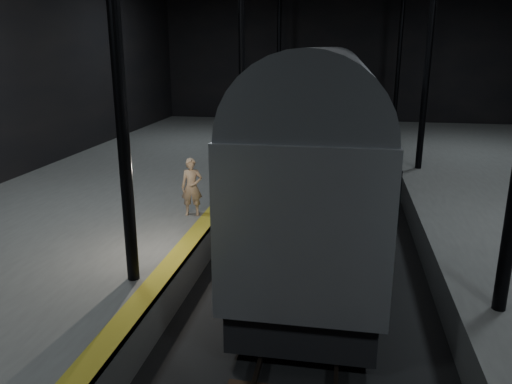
# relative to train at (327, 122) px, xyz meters

# --- Properties ---
(ground) EXTENTS (44.00, 44.00, 0.00)m
(ground) POSITION_rel_train_xyz_m (0.00, -5.30, -3.23)
(ground) COLOR black
(ground) RESTS_ON ground
(platform_left) EXTENTS (9.00, 43.80, 1.00)m
(platform_left) POSITION_rel_train_xyz_m (-7.50, -5.30, -2.73)
(platform_left) COLOR #535350
(platform_left) RESTS_ON ground
(tactile_strip) EXTENTS (0.50, 43.80, 0.01)m
(tactile_strip) POSITION_rel_train_xyz_m (-3.25, -5.30, -2.23)
(tactile_strip) COLOR olive
(tactile_strip) RESTS_ON platform_left
(track) EXTENTS (2.40, 43.00, 0.24)m
(track) POSITION_rel_train_xyz_m (0.00, -5.30, -3.17)
(track) COLOR #3F3328
(track) RESTS_ON ground
(train) EXTENTS (3.24, 21.69, 5.80)m
(train) POSITION_rel_train_xyz_m (0.00, 0.00, 0.00)
(train) COLOR #ABADB4
(train) RESTS_ON ground
(woman) EXTENTS (0.71, 0.53, 1.76)m
(woman) POSITION_rel_train_xyz_m (-3.80, -4.86, -1.35)
(woman) COLOR tan
(woman) RESTS_ON platform_left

